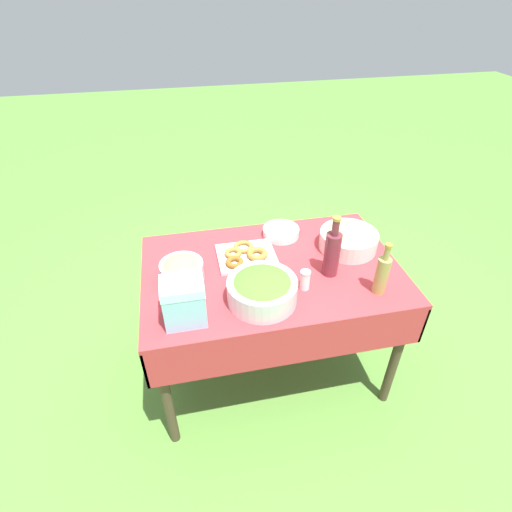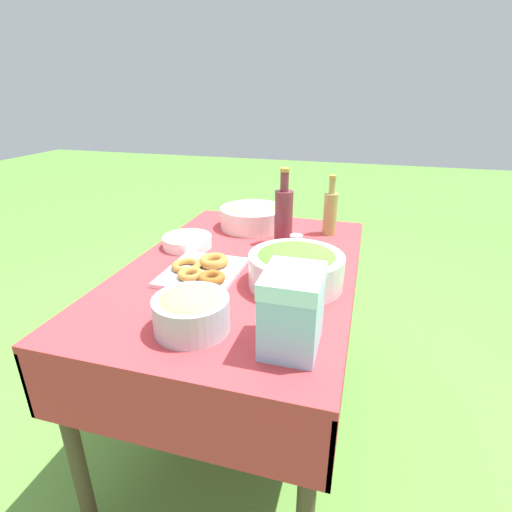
% 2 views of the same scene
% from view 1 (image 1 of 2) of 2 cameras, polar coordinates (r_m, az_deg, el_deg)
% --- Properties ---
extents(ground_plane, '(14.00, 14.00, 0.00)m').
position_cam_1_polar(ground_plane, '(2.59, 1.84, -15.28)').
color(ground_plane, '#568C38').
extents(picnic_table, '(1.31, 0.84, 0.77)m').
position_cam_1_polar(picnic_table, '(2.11, 2.18, -3.98)').
color(picnic_table, '#B73338').
rests_on(picnic_table, ground_plane).
extents(salad_bowl, '(0.32, 0.32, 0.13)m').
position_cam_1_polar(salad_bowl, '(1.81, 0.88, -4.71)').
color(salad_bowl, silver).
rests_on(salad_bowl, picnic_table).
extents(pasta_bowl, '(0.31, 0.31, 0.12)m').
position_cam_1_polar(pasta_bowl, '(2.20, 13.09, 2.45)').
color(pasta_bowl, silver).
rests_on(pasta_bowl, picnic_table).
extents(donut_platter, '(0.30, 0.26, 0.05)m').
position_cam_1_polar(donut_platter, '(2.10, -1.48, 0.15)').
color(donut_platter, silver).
rests_on(donut_platter, picnic_table).
extents(plate_stack, '(0.20, 0.20, 0.05)m').
position_cam_1_polar(plate_stack, '(2.27, 3.59, 3.45)').
color(plate_stack, white).
rests_on(plate_stack, picnic_table).
extents(olive_oil_bottle, '(0.06, 0.06, 0.27)m').
position_cam_1_polar(olive_oil_bottle, '(1.92, 17.55, -2.42)').
color(olive_oil_bottle, '#998E4C').
rests_on(olive_oil_bottle, picnic_table).
extents(wine_bottle, '(0.08, 0.08, 0.33)m').
position_cam_1_polar(wine_bottle, '(1.96, 10.83, 0.53)').
color(wine_bottle, maroon).
rests_on(wine_bottle, picnic_table).
extents(bread_bowl, '(0.21, 0.21, 0.12)m').
position_cam_1_polar(bread_bowl, '(1.96, -10.55, -1.89)').
color(bread_bowl, '#B2B7BC').
rests_on(bread_bowl, picnic_table).
extents(cooler_box, '(0.18, 0.14, 0.21)m').
position_cam_1_polar(cooler_box, '(1.72, -10.26, -6.41)').
color(cooler_box, '#8CC6E5').
rests_on(cooler_box, picnic_table).
extents(salt_shaker, '(0.05, 0.05, 0.10)m').
position_cam_1_polar(salt_shaker, '(1.90, 7.01, -3.40)').
color(salt_shaker, white).
rests_on(salt_shaker, picnic_table).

